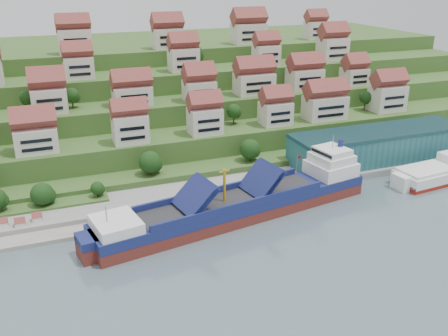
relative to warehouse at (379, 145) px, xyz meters
name	(u,v)px	position (x,y,z in m)	size (l,w,h in m)	color
ground	(254,212)	(-52.00, -17.00, -7.20)	(300.00, 300.00, 0.00)	slate
quay	(294,178)	(-32.00, -2.00, -6.10)	(180.00, 14.00, 2.20)	gray
pebble_beach	(21,228)	(-110.00, -5.00, -6.70)	(45.00, 20.00, 1.00)	gray
hillside	(158,91)	(-52.00, 86.55, 3.46)	(260.00, 128.00, 31.00)	#2D4C1E
hillside_village	(186,79)	(-51.76, 43.27, 16.90)	(159.26, 63.60, 28.90)	beige
hillside_trees	(164,117)	(-64.82, 26.12, 8.85)	(143.11, 62.10, 31.62)	#1B4115
warehouse	(379,145)	(0.00, 0.00, 0.00)	(60.00, 15.00, 10.00)	#245E64
flagpole	(297,167)	(-33.89, -7.00, -0.32)	(1.28, 0.16, 8.00)	gray
beach_huts	(12,226)	(-112.00, -6.25, -5.10)	(14.40, 3.70, 2.20)	white
cargo_ship	(244,204)	(-55.06, -17.50, -3.95)	(77.70, 24.59, 17.02)	maroon
second_ship	(439,173)	(9.81, -17.30, -4.74)	(28.90, 12.92, 8.14)	maroon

